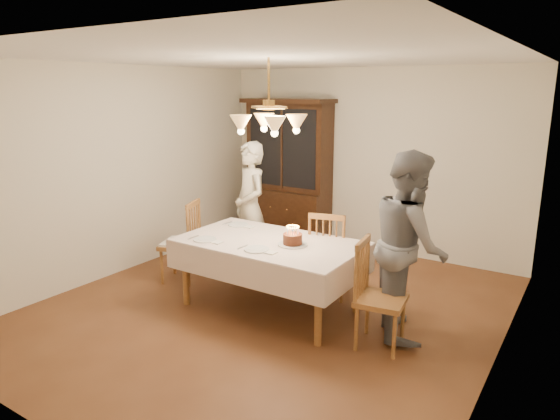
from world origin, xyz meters
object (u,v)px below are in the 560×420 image
Objects in this scene: china_hutch at (288,174)px; chair_far_side at (330,258)px; dining_table at (270,248)px; birthday_cake at (293,240)px; elderly_woman at (250,208)px.

chair_far_side is at bearing -45.66° from china_hutch.
dining_table is at bearing -119.61° from chair_far_side.
chair_far_side is at bearing 81.78° from birthday_cake.
elderly_woman is at bearing 172.93° from chair_far_side.
birthday_cake is (0.28, 0.01, 0.13)m from dining_table.
elderly_woman is at bearing -76.61° from china_hutch.
chair_far_side is 0.60× the size of elderly_woman.
elderly_woman is (0.34, -1.45, -0.20)m from china_hutch.
elderly_woman reaches higher than dining_table.
chair_far_side is (0.37, 0.66, -0.24)m from dining_table.
china_hutch is 1.50m from elderly_woman.
dining_table is 2.57m from china_hutch.
dining_table is 0.88× the size of china_hutch.
chair_far_side is 3.33× the size of birthday_cake.
elderly_woman is (-0.84, 0.81, 0.15)m from dining_table.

